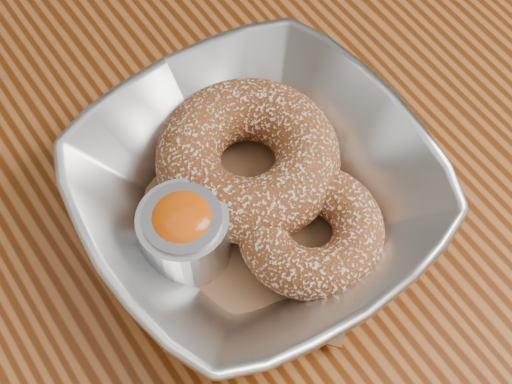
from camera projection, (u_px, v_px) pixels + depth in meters
table at (247, 227)px, 0.60m from camera, size 1.20×0.80×0.75m
serving_bowl at (256, 195)px, 0.47m from camera, size 0.21×0.21×0.05m
parchment at (256, 209)px, 0.49m from camera, size 0.20×0.20×0.00m
donut_back at (248, 158)px, 0.48m from camera, size 0.15×0.15×0.04m
donut_front at (311, 231)px, 0.46m from camera, size 0.12×0.12×0.03m
ramekin at (184, 232)px, 0.45m from camera, size 0.05×0.05×0.05m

